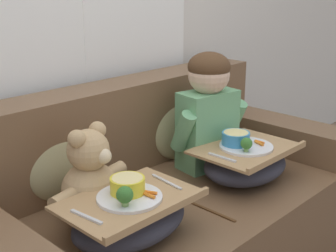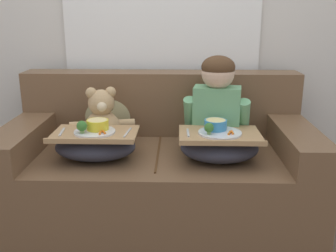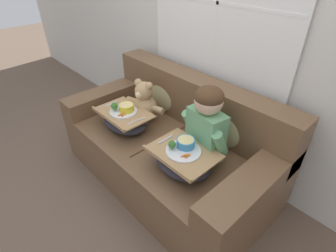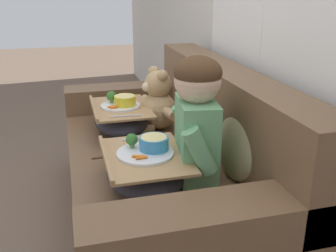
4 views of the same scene
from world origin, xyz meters
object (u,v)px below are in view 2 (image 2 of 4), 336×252
throw_pillow_behind_child (213,110)px  teddy_bear (102,121)px  lap_tray_child (219,145)px  couch (159,167)px  lap_tray_teddy (95,144)px  throw_pillow_behind_teddy (108,109)px  child_figure (217,98)px

throw_pillow_behind_child → teddy_bear: throw_pillow_behind_child is taller
throw_pillow_behind_child → lap_tray_child: (-0.00, -0.45, -0.10)m
throw_pillow_behind_child → teddy_bear: size_ratio=1.00×
couch → lap_tray_child: (0.36, -0.22, 0.23)m
lap_tray_teddy → teddy_bear: bearing=89.7°
teddy_bear → lap_tray_child: (0.71, -0.22, -0.07)m
throw_pillow_behind_teddy → teddy_bear: bearing=-89.7°
teddy_bear → lap_tray_child: 0.75m
throw_pillow_behind_teddy → lap_tray_teddy: size_ratio=0.76×
throw_pillow_behind_teddy → lap_tray_child: bearing=-32.1°
lap_tray_child → couch: bearing=148.6°
throw_pillow_behind_teddy → lap_tray_teddy: throw_pillow_behind_teddy is taller
couch → child_figure: 0.58m
child_figure → lap_tray_child: child_figure is taller
teddy_bear → lap_tray_child: bearing=-17.5°
couch → throw_pillow_behind_child: couch is taller
couch → throw_pillow_behind_child: size_ratio=4.59×
couch → lap_tray_teddy: couch is taller
throw_pillow_behind_teddy → lap_tray_child: 0.85m
throw_pillow_behind_child → lap_tray_teddy: bearing=-147.9°
couch → teddy_bear: couch is taller
throw_pillow_behind_teddy → lap_tray_child: size_ratio=0.80×
lap_tray_child → throw_pillow_behind_teddy: bearing=147.9°
throw_pillow_behind_teddy → child_figure: (0.72, -0.22, 0.13)m
couch → teddy_bear: (-0.36, 0.01, 0.30)m
couch → child_figure: size_ratio=3.26×
couch → lap_tray_child: couch is taller
throw_pillow_behind_teddy → teddy_bear: size_ratio=0.90×
throw_pillow_behind_child → lap_tray_child: 0.46m
lap_tray_child → lap_tray_teddy: size_ratio=0.96×
throw_pillow_behind_teddy → child_figure: 0.76m
lap_tray_teddy → child_figure: bearing=17.8°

